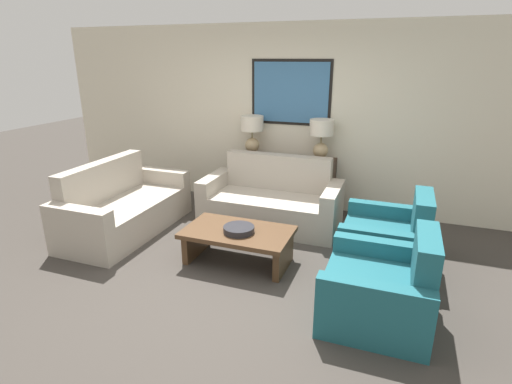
% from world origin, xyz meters
% --- Properties ---
extents(ground_plane, '(20.00, 20.00, 0.00)m').
position_xyz_m(ground_plane, '(0.00, 0.00, 0.00)').
color(ground_plane, '#3D3833').
extents(back_wall, '(7.69, 0.12, 2.65)m').
position_xyz_m(back_wall, '(0.00, 2.46, 1.33)').
color(back_wall, beige).
rests_on(back_wall, ground_plane).
extents(console_table, '(1.46, 0.37, 0.81)m').
position_xyz_m(console_table, '(0.00, 2.19, 0.40)').
color(console_table, '#332319').
rests_on(console_table, ground_plane).
extents(table_lamp_left, '(0.33, 0.33, 0.57)m').
position_xyz_m(table_lamp_left, '(-0.51, 2.19, 1.16)').
color(table_lamp_left, tan).
rests_on(table_lamp_left, console_table).
extents(table_lamp_right, '(0.33, 0.33, 0.57)m').
position_xyz_m(table_lamp_right, '(0.51, 2.19, 1.16)').
color(table_lamp_right, tan).
rests_on(table_lamp_right, console_table).
extents(couch_by_back_wall, '(1.84, 0.86, 0.91)m').
position_xyz_m(couch_by_back_wall, '(0.00, 1.58, 0.30)').
color(couch_by_back_wall, '#ADA393').
rests_on(couch_by_back_wall, ground_plane).
extents(couch_by_side, '(0.86, 1.84, 0.91)m').
position_xyz_m(couch_by_side, '(-1.75, 0.69, 0.30)').
color(couch_by_side, '#ADA393').
rests_on(couch_by_side, ground_plane).
extents(coffee_table, '(1.18, 0.69, 0.39)m').
position_xyz_m(coffee_table, '(-0.01, 0.41, 0.29)').
color(coffee_table, '#4C331E').
rests_on(coffee_table, ground_plane).
extents(decorative_bowl, '(0.34, 0.34, 0.07)m').
position_xyz_m(decorative_bowl, '(0.02, 0.36, 0.42)').
color(decorative_bowl, '#232328').
rests_on(decorative_bowl, coffee_table).
extents(armchair_near_back_wall, '(0.89, 0.94, 0.85)m').
position_xyz_m(armchair_near_back_wall, '(1.55, 0.92, 0.28)').
color(armchair_near_back_wall, '#1E5B66').
rests_on(armchair_near_back_wall, ground_plane).
extents(armchair_near_camera, '(0.89, 0.94, 0.85)m').
position_xyz_m(armchair_near_camera, '(1.55, -0.11, 0.28)').
color(armchair_near_camera, '#1E5B66').
rests_on(armchair_near_camera, ground_plane).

